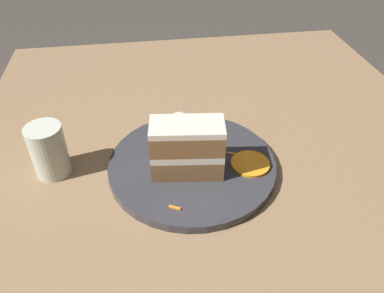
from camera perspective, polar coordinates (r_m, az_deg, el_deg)
The scene contains 8 objects.
ground_plane at distance 0.73m, azimuth 4.28°, elevation -3.21°, with size 6.00×6.00×0.00m, color #38332D.
dining_table at distance 0.72m, azimuth 4.32°, elevation -2.59°, with size 0.99×1.16×0.02m, color #846647.
plate at distance 0.69m, azimuth 0.00°, elevation -2.79°, with size 0.31×0.31×0.02m, color #333338.
cake_slice at distance 0.64m, azimuth -0.74°, elevation -0.25°, with size 0.13×0.08×0.10m.
cream_dollop at distance 0.75m, azimuth -1.80°, elevation 3.68°, with size 0.05×0.04×0.04m, color silver.
orange_garnish at distance 0.69m, azimuth 8.88°, elevation -2.60°, with size 0.07×0.07×0.01m, color orange.
carrot_shreds_scatter at distance 0.72m, azimuth -0.84°, elevation -0.06°, with size 0.14×0.21×0.00m.
drinking_glass at distance 0.71m, azimuth -20.88°, elevation -1.00°, with size 0.06×0.06×0.10m.
Camera 1 is at (-0.14, -0.53, 0.49)m, focal length 35.00 mm.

